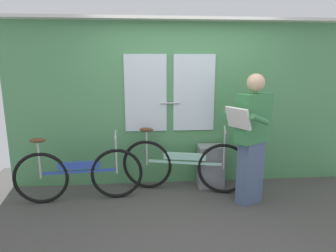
% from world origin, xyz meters
% --- Properties ---
extents(ground_plane, '(6.06, 3.83, 0.04)m').
position_xyz_m(ground_plane, '(0.00, 0.00, -0.02)').
color(ground_plane, '#474442').
extents(train_door_wall, '(5.06, 0.28, 2.40)m').
position_xyz_m(train_door_wall, '(-0.01, 1.11, 1.25)').
color(train_door_wall, '#4C8C56').
rests_on(train_door_wall, ground_plane).
extents(bicycle_near_door, '(1.65, 0.44, 0.90)m').
position_xyz_m(bicycle_near_door, '(-1.44, 0.56, 0.37)').
color(bicycle_near_door, black).
rests_on(bicycle_near_door, ground_plane).
extents(bicycle_leaning_behind, '(1.77, 0.58, 0.93)m').
position_xyz_m(bicycle_leaning_behind, '(-0.03, 0.75, 0.38)').
color(bicycle_leaning_behind, black).
rests_on(bicycle_leaning_behind, ground_plane).
extents(passenger_reading_newspaper, '(0.62, 0.57, 1.67)m').
position_xyz_m(passenger_reading_newspaper, '(0.77, 0.33, 0.88)').
color(passenger_reading_newspaper, slate).
rests_on(passenger_reading_newspaper, ground_plane).
extents(trash_bin_by_wall, '(0.37, 0.28, 0.62)m').
position_xyz_m(trash_bin_by_wall, '(0.39, 0.89, 0.31)').
color(trash_bin_by_wall, gray).
rests_on(trash_bin_by_wall, ground_plane).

